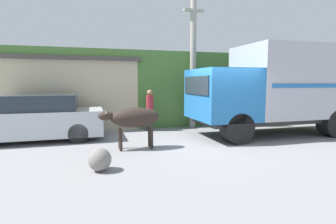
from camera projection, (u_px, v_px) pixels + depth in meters
The scene contains 9 objects.
ground_plane at pixel (219, 143), 8.86m from camera, with size 60.00×60.00×0.00m, color gray.
hillside_embankment at pixel (167, 88), 14.77m from camera, with size 32.00×5.96×3.43m.
building_backdrop at pixel (66, 93), 11.62m from camera, with size 6.31×2.70×3.09m.
cargo_truck at pixel (280, 87), 10.16m from camera, with size 6.56×2.53×3.41m.
brown_cow at pixel (134, 118), 7.96m from camera, with size 1.85×0.62×1.28m.
parked_suv at pixel (39, 118), 9.15m from camera, with size 4.37×1.86×1.60m.
pedestrian_on_hill at pixel (150, 108), 10.97m from camera, with size 0.39×0.39×1.73m.
utility_pole at pixel (193, 60), 11.58m from camera, with size 0.90×0.27×5.85m.
roadside_rock at pixel (100, 160), 6.02m from camera, with size 0.53×0.53×0.53m.
Camera 1 is at (-4.10, -7.85, 2.03)m, focal length 28.00 mm.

